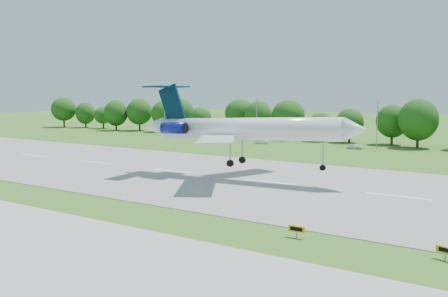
{
  "coord_description": "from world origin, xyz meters",
  "views": [
    {
      "loc": [
        17.19,
        -44.02,
        14.29
      ],
      "look_at": [
        -23.96,
        18.0,
        5.85
      ],
      "focal_mm": 40.0,
      "sensor_mm": 36.0,
      "label": 1
    }
  ],
  "objects_px": {
    "airliner": "(237,128)",
    "taxi_sign_left": "(297,229)",
    "service_vehicle_a": "(262,141)",
    "service_vehicle_b": "(355,146)"
  },
  "relations": [
    {
      "from": "taxi_sign_left",
      "to": "service_vehicle_a",
      "type": "relative_size",
      "value": 0.42
    },
    {
      "from": "airliner",
      "to": "service_vehicle_a",
      "type": "relative_size",
      "value": 9.78
    },
    {
      "from": "airliner",
      "to": "service_vehicle_b",
      "type": "height_order",
      "value": "airliner"
    },
    {
      "from": "taxi_sign_left",
      "to": "service_vehicle_b",
      "type": "bearing_deg",
      "value": 104.2
    },
    {
      "from": "taxi_sign_left",
      "to": "service_vehicle_b",
      "type": "distance_m",
      "value": 81.38
    },
    {
      "from": "airliner",
      "to": "taxi_sign_left",
      "type": "bearing_deg",
      "value": -54.05
    },
    {
      "from": "airliner",
      "to": "taxi_sign_left",
      "type": "relative_size",
      "value": 23.09
    },
    {
      "from": "taxi_sign_left",
      "to": "service_vehicle_b",
      "type": "xyz_separation_m",
      "value": [
        -21.15,
        78.58,
        -0.23
      ]
    },
    {
      "from": "airliner",
      "to": "service_vehicle_b",
      "type": "bearing_deg",
      "value": 82.23
    },
    {
      "from": "airliner",
      "to": "taxi_sign_left",
      "type": "xyz_separation_m",
      "value": [
        22.64,
        -25.03,
        -7.56
      ]
    }
  ]
}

